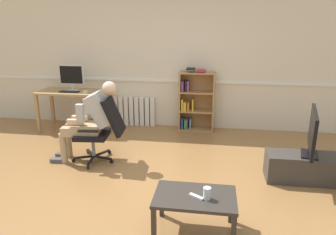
# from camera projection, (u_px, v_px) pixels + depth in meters

# --- Properties ---
(ground_plane) EXTENTS (18.00, 18.00, 0.00)m
(ground_plane) POSITION_uv_depth(u_px,v_px,m) (146.00, 191.00, 3.82)
(ground_plane) COLOR olive
(back_wall) EXTENTS (12.00, 0.13, 2.70)m
(back_wall) POSITION_uv_depth(u_px,v_px,m) (174.00, 58.00, 5.94)
(back_wall) COLOR beige
(back_wall) RESTS_ON ground_plane
(computer_desk) EXTENTS (1.36, 0.63, 0.76)m
(computer_desk) POSITION_uv_depth(u_px,v_px,m) (75.00, 96.00, 5.93)
(computer_desk) COLOR tan
(computer_desk) RESTS_ON ground_plane
(imac_monitor) EXTENTS (0.48, 0.14, 0.48)m
(imac_monitor) POSITION_uv_depth(u_px,v_px,m) (71.00, 76.00, 5.91)
(imac_monitor) COLOR silver
(imac_monitor) RESTS_ON computer_desk
(keyboard) EXTENTS (0.37, 0.12, 0.02)m
(keyboard) POSITION_uv_depth(u_px,v_px,m) (69.00, 92.00, 5.77)
(keyboard) COLOR black
(keyboard) RESTS_ON computer_desk
(computer_mouse) EXTENTS (0.06, 0.10, 0.03)m
(computer_mouse) POSITION_uv_depth(u_px,v_px,m) (85.00, 92.00, 5.75)
(computer_mouse) COLOR white
(computer_mouse) RESTS_ON computer_desk
(bookshelf) EXTENTS (0.67, 0.29, 1.20)m
(bookshelf) POSITION_uv_depth(u_px,v_px,m) (194.00, 101.00, 5.91)
(bookshelf) COLOR #AD7F4C
(bookshelf) RESTS_ON ground_plane
(radiator) EXTENTS (0.84, 0.08, 0.58)m
(radiator) POSITION_uv_depth(u_px,v_px,m) (134.00, 111.00, 6.26)
(radiator) COLOR white
(radiator) RESTS_ON ground_plane
(office_chair) EXTENTS (0.79, 0.62, 0.98)m
(office_chair) POSITION_uv_depth(u_px,v_px,m) (102.00, 127.00, 4.53)
(office_chair) COLOR black
(office_chair) RESTS_ON ground_plane
(person_seated) EXTENTS (1.03, 0.41, 1.21)m
(person_seated) POSITION_uv_depth(u_px,v_px,m) (90.00, 119.00, 4.50)
(person_seated) COLOR tan
(person_seated) RESTS_ON ground_plane
(tv_stand) EXTENTS (1.05, 0.38, 0.36)m
(tv_stand) POSITION_uv_depth(u_px,v_px,m) (307.00, 168.00, 4.02)
(tv_stand) COLOR #3D3833
(tv_stand) RESTS_ON ground_plane
(tv_screen) EXTENTS (0.27, 0.84, 0.58)m
(tv_screen) POSITION_uv_depth(u_px,v_px,m) (313.00, 132.00, 3.88)
(tv_screen) COLOR black
(tv_screen) RESTS_ON tv_stand
(coffee_table) EXTENTS (0.78, 0.50, 0.41)m
(coffee_table) POSITION_uv_depth(u_px,v_px,m) (195.00, 200.00, 2.97)
(coffee_table) COLOR #332D28
(coffee_table) RESTS_ON ground_plane
(drinking_glass) EXTENTS (0.07, 0.07, 0.12)m
(drinking_glass) POSITION_uv_depth(u_px,v_px,m) (207.00, 193.00, 2.88)
(drinking_glass) COLOR silver
(drinking_glass) RESTS_ON coffee_table
(spare_remote) EXTENTS (0.15, 0.11, 0.02)m
(spare_remote) POSITION_uv_depth(u_px,v_px,m) (196.00, 197.00, 2.91)
(spare_remote) COLOR white
(spare_remote) RESTS_ON coffee_table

